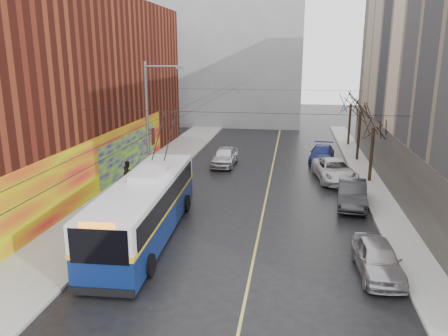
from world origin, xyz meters
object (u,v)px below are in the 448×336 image
Objects in this scene: tree_mid at (361,103)px; trolleybus at (145,207)px; parked_car_c at (334,170)px; parked_car_d at (322,154)px; pedestrian_c at (158,172)px; streetlight_pole at (150,127)px; following_car at (225,156)px; tree_far at (351,97)px; tree_near at (375,117)px; pedestrian_a at (121,195)px; pedestrian_b at (128,173)px; parked_car_b at (352,194)px; parked_car_a at (377,258)px.

tree_mid is 0.52× the size of trolleybus.
parked_car_c is 1.13× the size of parked_car_d.
parked_car_c is at bearing -112.57° from pedestrian_c.
parked_car_c reaches higher than parked_car_d.
streetlight_pole reaches higher than following_car.
parked_car_c is 9.67m from following_car.
trolleybus is at bearing -124.44° from tree_mid.
trolleybus is (-13.37, -26.49, -3.47)m from tree_far.
tree_near is 1.11× the size of parked_car_c.
trolleybus is (-13.37, -12.49, -3.30)m from tree_near.
tree_mid is 1.30× the size of parked_car_d.
pedestrian_a is (-16.11, -16.05, -4.17)m from tree_mid.
streetlight_pole reaches higher than pedestrian_b.
parked_car_b is 15.78m from pedestrian_b.
streetlight_pole reaches higher than pedestrian_a.
parked_car_a is at bearing -93.97° from tree_far.
tree_mid is at bearing -41.21° from pedestrian_b.
parked_car_c is at bearing 176.38° from tree_near.
streetlight_pole is 0.70× the size of trolleybus.
parked_car_c is 15.60m from pedestrian_b.
tree_mid is 12.97m from following_car.
parked_car_d is at bearing 87.56° from parked_car_c.
pedestrian_c reaches higher than parked_car_b.
pedestrian_a is at bearing -161.13° from parked_car_b.
tree_mid reaches higher than pedestrian_c.
tree_far is at bearing 89.64° from parked_car_b.
parked_car_d is (-0.60, 5.96, -0.06)m from parked_car_c.
following_car is (-11.67, -3.50, -4.44)m from tree_mid.
parked_car_b is at bearing -98.96° from tree_mid.
tree_far is 16.28m from following_car.
pedestrian_a reaches higher than parked_car_a.
trolleybus is 7.16× the size of pedestrian_b.
parked_car_d is 19.92m from pedestrian_a.
tree_near is 12.88m from following_car.
tree_far is at bearing 82.81° from parked_car_a.
parked_car_c is (-2.60, 0.16, -4.17)m from tree_near.
streetlight_pole is 1.76× the size of parked_car_d.
pedestrian_b is (-17.67, -17.85, -4.10)m from tree_far.
pedestrian_a is at bearing -124.96° from tree_far.
tree_mid is 23.90m from trolleybus.
tree_near is 3.58× the size of pedestrian_b.
pedestrian_a is at bearing -146.07° from pedestrian_b.
tree_mid reaches higher than parked_car_b.
pedestrian_a is at bearing -150.68° from tree_near.
pedestrian_c is (2.17, 0.36, 0.01)m from pedestrian_b.
pedestrian_a reaches higher than pedestrian_c.
tree_mid is at bearing -90.00° from tree_far.
following_car is at bearing 114.64° from parked_car_a.
trolleybus reaches higher than pedestrian_c.
parked_car_b is 0.96× the size of parked_car_d.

